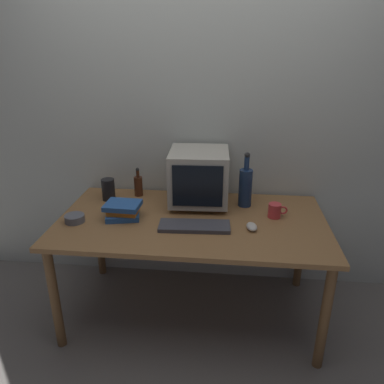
{
  "coord_description": "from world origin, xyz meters",
  "views": [
    {
      "loc": [
        0.22,
        -2.06,
        1.74
      ],
      "look_at": [
        0.0,
        0.0,
        0.9
      ],
      "focal_mm": 34.59,
      "sensor_mm": 36.0,
      "label": 1
    }
  ],
  "objects_px": {
    "computer_mouse": "(252,227)",
    "bottle_tall": "(245,186)",
    "crt_monitor": "(199,177)",
    "book_stack": "(123,210)",
    "mug": "(275,211)",
    "metal_canister": "(108,189)",
    "keyboard": "(194,226)",
    "bottle_short": "(138,185)",
    "cd_spindle": "(75,218)"
  },
  "relations": [
    {
      "from": "metal_canister",
      "to": "keyboard",
      "type": "bearing_deg",
      "value": -29.66
    },
    {
      "from": "bottle_short",
      "to": "keyboard",
      "type": "bearing_deg",
      "value": -45.63
    },
    {
      "from": "keyboard",
      "to": "cd_spindle",
      "type": "xyz_separation_m",
      "value": [
        -0.74,
        0.0,
        0.01
      ]
    },
    {
      "from": "bottle_tall",
      "to": "mug",
      "type": "relative_size",
      "value": 3.08
    },
    {
      "from": "crt_monitor",
      "to": "cd_spindle",
      "type": "distance_m",
      "value": 0.83
    },
    {
      "from": "metal_canister",
      "to": "mug",
      "type": "bearing_deg",
      "value": -8.3
    },
    {
      "from": "computer_mouse",
      "to": "cd_spindle",
      "type": "bearing_deg",
      "value": 170.62
    },
    {
      "from": "crt_monitor",
      "to": "book_stack",
      "type": "xyz_separation_m",
      "value": [
        -0.45,
        -0.27,
        -0.14
      ]
    },
    {
      "from": "computer_mouse",
      "to": "bottle_tall",
      "type": "height_order",
      "value": "bottle_tall"
    },
    {
      "from": "bottle_short",
      "to": "crt_monitor",
      "type": "bearing_deg",
      "value": -12.58
    },
    {
      "from": "bottle_tall",
      "to": "metal_canister",
      "type": "distance_m",
      "value": 0.94
    },
    {
      "from": "book_stack",
      "to": "mug",
      "type": "xyz_separation_m",
      "value": [
        0.94,
        0.11,
        -0.01
      ]
    },
    {
      "from": "cd_spindle",
      "to": "computer_mouse",
      "type": "bearing_deg",
      "value": 0.69
    },
    {
      "from": "keyboard",
      "to": "metal_canister",
      "type": "distance_m",
      "value": 0.73
    },
    {
      "from": "crt_monitor",
      "to": "cd_spindle",
      "type": "height_order",
      "value": "crt_monitor"
    },
    {
      "from": "computer_mouse",
      "to": "metal_canister",
      "type": "height_order",
      "value": "metal_canister"
    },
    {
      "from": "keyboard",
      "to": "book_stack",
      "type": "relative_size",
      "value": 1.81
    },
    {
      "from": "bottle_short",
      "to": "book_stack",
      "type": "xyz_separation_m",
      "value": [
        -0.01,
        -0.37,
        -0.03
      ]
    },
    {
      "from": "keyboard",
      "to": "metal_canister",
      "type": "height_order",
      "value": "metal_canister"
    },
    {
      "from": "book_stack",
      "to": "keyboard",
      "type": "bearing_deg",
      "value": -10.94
    },
    {
      "from": "book_stack",
      "to": "mug",
      "type": "bearing_deg",
      "value": 6.64
    },
    {
      "from": "computer_mouse",
      "to": "metal_canister",
      "type": "bearing_deg",
      "value": 150.39
    },
    {
      "from": "cd_spindle",
      "to": "keyboard",
      "type": "bearing_deg",
      "value": -0.31
    },
    {
      "from": "keyboard",
      "to": "mug",
      "type": "distance_m",
      "value": 0.53
    },
    {
      "from": "keyboard",
      "to": "bottle_tall",
      "type": "height_order",
      "value": "bottle_tall"
    },
    {
      "from": "bottle_short",
      "to": "mug",
      "type": "bearing_deg",
      "value": -15.44
    },
    {
      "from": "metal_canister",
      "to": "crt_monitor",
      "type": "bearing_deg",
      "value": -0.38
    },
    {
      "from": "computer_mouse",
      "to": "cd_spindle",
      "type": "xyz_separation_m",
      "value": [
        -1.07,
        -0.01,
        0.0
      ]
    },
    {
      "from": "bottle_short",
      "to": "cd_spindle",
      "type": "bearing_deg",
      "value": -122.74
    },
    {
      "from": "crt_monitor",
      "to": "book_stack",
      "type": "height_order",
      "value": "crt_monitor"
    },
    {
      "from": "keyboard",
      "to": "book_stack",
      "type": "xyz_separation_m",
      "value": [
        -0.46,
        0.09,
        0.04
      ]
    },
    {
      "from": "book_stack",
      "to": "cd_spindle",
      "type": "distance_m",
      "value": 0.29
    },
    {
      "from": "computer_mouse",
      "to": "book_stack",
      "type": "height_order",
      "value": "book_stack"
    },
    {
      "from": "computer_mouse",
      "to": "bottle_short",
      "type": "distance_m",
      "value": 0.9
    },
    {
      "from": "book_stack",
      "to": "bottle_tall",
      "type": "bearing_deg",
      "value": 19.63
    },
    {
      "from": "bottle_tall",
      "to": "book_stack",
      "type": "relative_size",
      "value": 1.59
    },
    {
      "from": "book_stack",
      "to": "metal_canister",
      "type": "relative_size",
      "value": 1.55
    },
    {
      "from": "mug",
      "to": "book_stack",
      "type": "bearing_deg",
      "value": -173.36
    },
    {
      "from": "keyboard",
      "to": "metal_canister",
      "type": "relative_size",
      "value": 2.8
    },
    {
      "from": "book_stack",
      "to": "metal_canister",
      "type": "height_order",
      "value": "metal_canister"
    },
    {
      "from": "metal_canister",
      "to": "cd_spindle",
      "type": "bearing_deg",
      "value": -105.77
    },
    {
      "from": "bottle_tall",
      "to": "computer_mouse",
      "type": "bearing_deg",
      "value": -84.37
    },
    {
      "from": "mug",
      "to": "keyboard",
      "type": "bearing_deg",
      "value": -157.88
    },
    {
      "from": "crt_monitor",
      "to": "bottle_tall",
      "type": "relative_size",
      "value": 1.09
    },
    {
      "from": "computer_mouse",
      "to": "metal_canister",
      "type": "relative_size",
      "value": 0.67
    },
    {
      "from": "mug",
      "to": "metal_canister",
      "type": "distance_m",
      "value": 1.13
    },
    {
      "from": "crt_monitor",
      "to": "keyboard",
      "type": "relative_size",
      "value": 0.96
    },
    {
      "from": "cd_spindle",
      "to": "metal_canister",
      "type": "xyz_separation_m",
      "value": [
        0.1,
        0.36,
        0.05
      ]
    },
    {
      "from": "bottle_short",
      "to": "mug",
      "type": "xyz_separation_m",
      "value": [
        0.93,
        -0.26,
        -0.03
      ]
    },
    {
      "from": "bottle_tall",
      "to": "metal_canister",
      "type": "relative_size",
      "value": 2.47
    }
  ]
}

